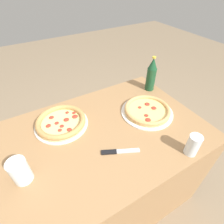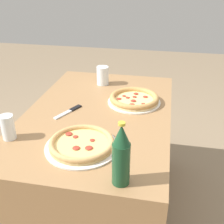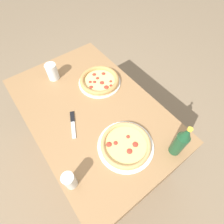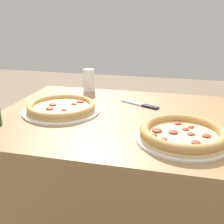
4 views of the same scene
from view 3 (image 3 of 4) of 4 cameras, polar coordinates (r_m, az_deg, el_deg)
ground_plane at (r=1.79m, az=-4.56°, el=-12.10°), size 8.00×8.00×0.00m
table at (r=1.46m, az=-5.49°, el=-6.82°), size 1.21×0.78×0.72m
pizza_veggie at (r=1.29m, az=-4.08°, el=10.20°), size 0.31×0.31×0.05m
pizza_margherita at (r=1.00m, az=4.50°, el=-10.60°), size 0.32×0.32×0.04m
glass_orange_juice at (r=1.36m, az=-18.91°, el=12.26°), size 0.08×0.08×0.12m
glass_red_wine at (r=0.93m, az=-13.62°, el=-21.00°), size 0.06×0.06×0.12m
beer_bottle at (r=0.97m, az=21.58°, el=-8.90°), size 0.07×0.07×0.25m
knife at (r=1.11m, az=-12.66°, el=-3.58°), size 0.18×0.10×0.01m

